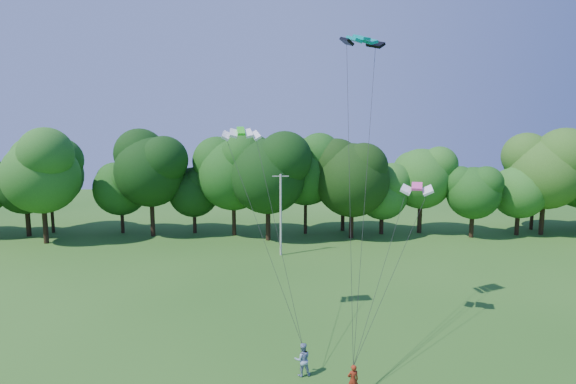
{
  "coord_description": "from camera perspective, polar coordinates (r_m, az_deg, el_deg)",
  "views": [
    {
      "loc": [
        -2.29,
        -16.7,
        12.76
      ],
      "look_at": [
        -1.23,
        13.0,
        8.6
      ],
      "focal_mm": 28.0,
      "sensor_mm": 36.0,
      "label": 1
    }
  ],
  "objects": [
    {
      "name": "kite_teal",
      "position": [
        29.23,
        9.31,
        18.8
      ],
      "size": [
        2.93,
        2.2,
        0.53
      ],
      "rotation": [
        0.0,
        0.0,
        0.43
      ],
      "color": "#059692",
      "rests_on": "ground"
    },
    {
      "name": "kite_green",
      "position": [
        28.31,
        -6.0,
        7.71
      ],
      "size": [
        2.45,
        1.37,
        0.55
      ],
      "rotation": [
        0.0,
        0.0,
        0.16
      ],
      "color": "#2ED21F",
      "rests_on": "ground"
    },
    {
      "name": "utility_pole",
      "position": [
        45.35,
        -0.93,
        -2.81
      ],
      "size": [
        1.67,
        0.21,
        8.33
      ],
      "rotation": [
        0.0,
        0.0,
        0.03
      ],
      "color": "#BBBBB1",
      "rests_on": "ground"
    },
    {
      "name": "tree_back_east",
      "position": [
        62.06,
        29.95,
        2.98
      ],
      "size": [
        9.37,
        9.37,
        13.63
      ],
      "color": "#342615",
      "rests_on": "ground"
    },
    {
      "name": "kite_flyer_left",
      "position": [
        23.65,
        8.25,
        -22.56
      ],
      "size": [
        0.63,
        0.48,
        1.56
      ],
      "primitive_type": "imported",
      "rotation": [
        0.0,
        0.0,
        3.34
      ],
      "color": "maroon",
      "rests_on": "ground"
    },
    {
      "name": "tree_back_west",
      "position": [
        62.2,
        -28.09,
        2.56
      ],
      "size": [
        8.71,
        8.71,
        12.66
      ],
      "color": "black",
      "rests_on": "ground"
    },
    {
      "name": "kite_flyer_right",
      "position": [
        24.93,
        1.86,
        -20.48
      ],
      "size": [
        0.94,
        0.77,
        1.77
      ],
      "primitive_type": "imported",
      "rotation": [
        0.0,
        0.0,
        3.26
      ],
      "color": "#879CBC",
      "rests_on": "ground"
    },
    {
      "name": "kite_pink",
      "position": [
        29.44,
        16.06,
        0.7
      ],
      "size": [
        2.16,
        1.52,
        0.45
      ],
      "rotation": [
        0.0,
        0.0,
        -0.33
      ],
      "color": "#FA45A2",
      "rests_on": "ground"
    },
    {
      "name": "tree_back_center",
      "position": [
        52.62,
        8.19,
        3.38
      ],
      "size": [
        9.49,
        9.49,
        13.8
      ],
      "color": "#342114",
      "rests_on": "ground"
    }
  ]
}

